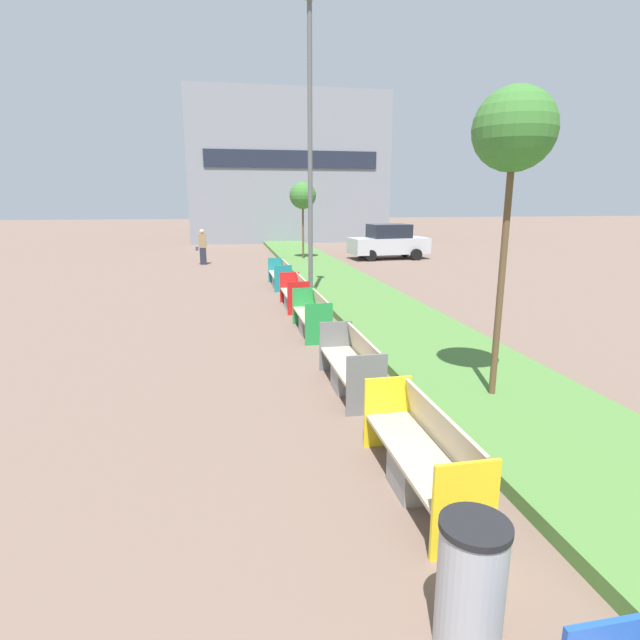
{
  "coord_description": "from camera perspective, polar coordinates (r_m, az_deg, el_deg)",
  "views": [
    {
      "loc": [
        -1.09,
        2.19,
        3.14
      ],
      "look_at": [
        0.9,
        12.5,
        0.6
      ],
      "focal_mm": 28.0,
      "sensor_mm": 36.0,
      "label": 1
    }
  ],
  "objects": [
    {
      "name": "planter_grass_strip",
      "position": [
        11.13,
        12.22,
        -2.62
      ],
      "size": [
        2.8,
        120.0,
        0.18
      ],
      "color": "#4C7A38",
      "rests_on": "ground"
    },
    {
      "name": "building_backdrop",
      "position": [
        40.73,
        -3.9,
        16.73
      ],
      "size": [
        14.7,
        7.35,
        10.78
      ],
      "color": "gray",
      "rests_on": "ground"
    },
    {
      "name": "bench_yellow_frame",
      "position": [
        5.77,
        11.55,
        -15.38
      ],
      "size": [
        0.65,
        2.18,
        0.94
      ],
      "color": "gray",
      "rests_on": "ground"
    },
    {
      "name": "bench_grey_frame",
      "position": [
        8.44,
        3.62,
        -5.6
      ],
      "size": [
        0.65,
        2.11,
        0.94
      ],
      "color": "gray",
      "rests_on": "ground"
    },
    {
      "name": "bench_green_frame",
      "position": [
        11.94,
        -0.85,
        0.17
      ],
      "size": [
        0.65,
        2.02,
        0.94
      ],
      "color": "gray",
      "rests_on": "ground"
    },
    {
      "name": "bench_red_frame",
      "position": [
        14.8,
        -2.87,
        2.76
      ],
      "size": [
        0.65,
        1.9,
        0.94
      ],
      "color": "gray",
      "rests_on": "ground"
    },
    {
      "name": "bench_teal_frame",
      "position": [
        18.51,
        -4.53,
        4.96
      ],
      "size": [
        0.65,
        2.31,
        0.94
      ],
      "color": "gray",
      "rests_on": "ground"
    },
    {
      "name": "litter_bin",
      "position": [
        4.12,
        16.84,
        -26.94
      ],
      "size": [
        0.5,
        0.5,
        0.99
      ],
      "color": "#9EA0A5",
      "rests_on": "ground"
    },
    {
      "name": "street_lamp_post",
      "position": [
        15.53,
        -1.15,
        19.58
      ],
      "size": [
        0.24,
        0.44,
        8.74
      ],
      "color": "#56595B",
      "rests_on": "ground"
    },
    {
      "name": "sapling_tree_near",
      "position": [
        7.89,
        21.3,
        19.28
      ],
      "size": [
        1.16,
        1.16,
        4.67
      ],
      "color": "brown",
      "rests_on": "ground"
    },
    {
      "name": "sapling_tree_far",
      "position": [
        25.86,
        -1.98,
        14.0
      ],
      "size": [
        1.35,
        1.35,
        4.02
      ],
      "color": "brown",
      "rests_on": "ground"
    },
    {
      "name": "pedestrian_walking",
      "position": [
        25.5,
        -13.29,
        8.16
      ],
      "size": [
        0.53,
        0.24,
        1.74
      ],
      "color": "#232633",
      "rests_on": "ground"
    },
    {
      "name": "parked_car_distant",
      "position": [
        27.52,
        7.85,
        8.83
      ],
      "size": [
        4.34,
        2.11,
        1.86
      ],
      "rotation": [
        0.0,
        0.0,
        0.09
      ],
      "color": "#B7BABF",
      "rests_on": "ground"
    }
  ]
}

